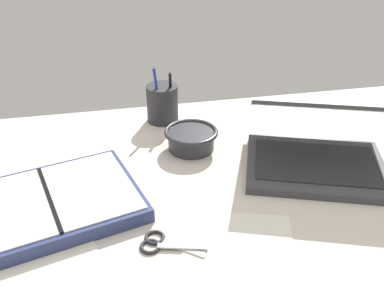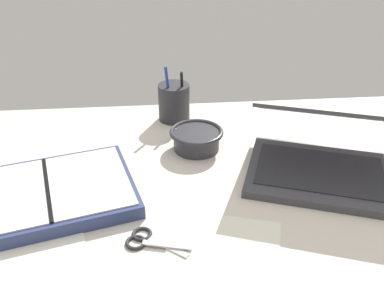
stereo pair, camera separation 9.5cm
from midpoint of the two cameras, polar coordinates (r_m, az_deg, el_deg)
The scene contains 8 objects.
desk_top at distance 90.50cm, azimuth 6.44°, elevation -7.98°, with size 140.00×100.00×2.00cm, color beige.
laptop at distance 102.02cm, azimuth 19.51°, elevation -0.72°, with size 39.99×39.36×18.35cm.
bowl at distance 106.62cm, azimuth 3.13°, elevation 1.14°, with size 13.45×13.45×5.22cm.
pen_cup at distance 120.38cm, azimuth -0.16°, elevation 6.02°, with size 8.76×8.76×16.17cm.
planner at distance 92.57cm, azimuth -15.84°, elevation -6.09°, with size 40.16×33.73×3.43cm.
scissors at distance 80.44cm, azimuth -2.82°, elevation -12.36°, with size 12.22×8.96×0.80cm.
paper_sheet_front at distance 76.06cm, azimuth 7.34°, elevation -16.03°, with size 20.06×28.92×0.16cm, color silver.
paper_sheet_beside_planner at distance 80.76cm, azimuth -16.66°, elevation -13.97°, with size 16.69×25.18×0.16cm, color silver.
Camera 2 is at (-11.62, -70.03, 56.83)cm, focal length 40.00 mm.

